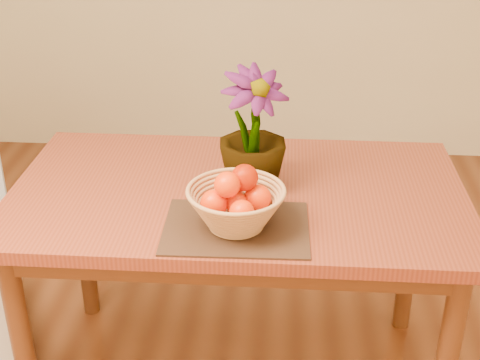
{
  "coord_description": "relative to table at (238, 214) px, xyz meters",
  "views": [
    {
      "loc": [
        0.14,
        -1.51,
        1.71
      ],
      "look_at": [
        0.02,
        0.12,
        0.87
      ],
      "focal_mm": 50.0,
      "sensor_mm": 36.0,
      "label": 1
    }
  ],
  "objects": [
    {
      "name": "wicker_basket",
      "position": [
        0.01,
        -0.24,
        0.15
      ],
      "size": [
        0.27,
        0.27,
        0.11
      ],
      "color": "tan",
      "rests_on": "placemat"
    },
    {
      "name": "table",
      "position": [
        0.0,
        0.0,
        0.0
      ],
      "size": [
        1.4,
        0.8,
        0.75
      ],
      "color": "maroon",
      "rests_on": "floor"
    },
    {
      "name": "potted_plant",
      "position": [
        0.04,
        0.02,
        0.28
      ],
      "size": [
        0.29,
        0.29,
        0.38
      ],
      "primitive_type": "imported",
      "rotation": [
        0.0,
        0.0,
        0.59
      ],
      "color": "#1B4915",
      "rests_on": "table"
    },
    {
      "name": "placemat",
      "position": [
        0.01,
        -0.24,
        0.09
      ],
      "size": [
        0.41,
        0.31,
        0.01
      ],
      "primitive_type": "cube",
      "rotation": [
        0.0,
        0.0,
        0.02
      ],
      "color": "#382014",
      "rests_on": "table"
    },
    {
      "name": "orange_pile",
      "position": [
        0.02,
        -0.23,
        0.2
      ],
      "size": [
        0.19,
        0.18,
        0.13
      ],
      "rotation": [
        0.0,
        0.0,
        -0.29
      ],
      "color": "#FD3604",
      "rests_on": "wicker_basket"
    }
  ]
}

